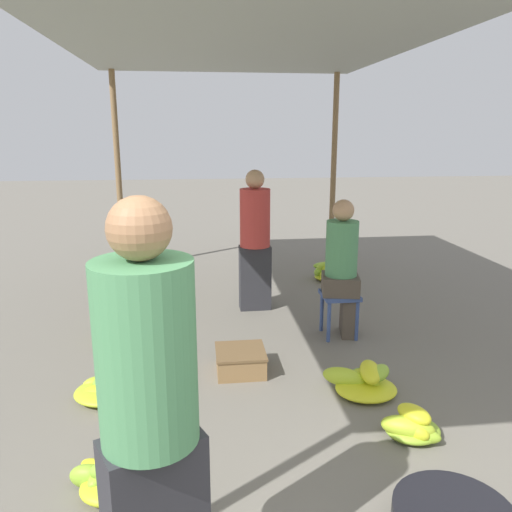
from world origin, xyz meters
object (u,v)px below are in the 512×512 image
(banana_pile_left_0, at_px, (108,391))
(banana_pile_right_0, at_px, (412,428))
(banana_pile_right_1, at_px, (363,381))
(banana_pile_right_2, at_px, (327,272))
(crate_near, at_px, (241,361))
(shopper_walking_mid, at_px, (255,239))
(banana_pile_left_1, at_px, (109,477))
(stool, at_px, (339,302))
(vendor_seated, at_px, (343,266))
(banana_pile_left_3, at_px, (122,326))
(vendor_foreground, at_px, (150,416))
(banana_pile_left_2, at_px, (159,295))

(banana_pile_left_0, xyz_separation_m, banana_pile_right_0, (2.03, -0.76, 0.02))
(banana_pile_right_1, xyz_separation_m, banana_pile_right_2, (0.48, 2.91, 0.03))
(crate_near, relative_size, shopper_walking_mid, 0.26)
(banana_pile_left_0, bearing_deg, banana_pile_left_1, -80.12)
(banana_pile_right_0, distance_m, crate_near, 1.47)
(stool, xyz_separation_m, vendor_seated, (0.02, 0.00, 0.35))
(banana_pile_left_1, distance_m, shopper_walking_mid, 3.13)
(banana_pile_left_1, distance_m, banana_pile_left_3, 2.23)
(vendor_foreground, bearing_deg, vendor_seated, 60.20)
(banana_pile_left_3, distance_m, banana_pile_right_0, 2.87)
(vendor_foreground, height_order, stool, vendor_foreground)
(banana_pile_left_3, relative_size, banana_pile_right_0, 1.22)
(stool, relative_size, shopper_walking_mid, 0.28)
(banana_pile_right_2, distance_m, crate_near, 2.82)
(banana_pile_right_1, xyz_separation_m, crate_near, (-0.90, 0.45, 0.00))
(vendor_foreground, distance_m, banana_pile_right_1, 2.30)
(stool, distance_m, vendor_seated, 0.35)
(banana_pile_left_1, height_order, banana_pile_right_2, banana_pile_right_2)
(banana_pile_right_2, height_order, crate_near, banana_pile_right_2)
(banana_pile_left_3, relative_size, banana_pile_right_2, 1.20)
(banana_pile_left_3, bearing_deg, stool, -6.90)
(banana_pile_right_1, bearing_deg, banana_pile_right_2, 80.60)
(banana_pile_left_3, xyz_separation_m, banana_pile_right_1, (1.98, -1.35, 0.00))
(banana_pile_left_1, xyz_separation_m, shopper_walking_mid, (1.14, 2.82, 0.72))
(shopper_walking_mid, bearing_deg, stool, -50.33)
(vendor_seated, xyz_separation_m, shopper_walking_mid, (-0.74, 0.86, 0.11))
(crate_near, height_order, shopper_walking_mid, shopper_walking_mid)
(crate_near, bearing_deg, stool, 32.19)
(vendor_foreground, height_order, banana_pile_left_3, vendor_foreground)
(banana_pile_right_2, bearing_deg, stool, -101.28)
(banana_pile_left_3, bearing_deg, vendor_foreground, -79.20)
(banana_pile_left_3, bearing_deg, banana_pile_left_1, -83.85)
(crate_near, bearing_deg, banana_pile_left_3, 140.55)
(vendor_seated, relative_size, banana_pile_left_1, 3.04)
(banana_pile_right_1, height_order, shopper_walking_mid, shopper_walking_mid)
(vendor_seated, distance_m, shopper_walking_mid, 1.14)
(banana_pile_left_2, relative_size, banana_pile_right_2, 1.36)
(stool, distance_m, banana_pile_left_2, 2.17)
(banana_pile_right_0, relative_size, banana_pile_right_2, 0.99)
(vendor_foreground, distance_m, vendor_seated, 3.13)
(banana_pile_right_0, bearing_deg, banana_pile_right_1, 100.75)
(banana_pile_left_0, height_order, banana_pile_right_2, banana_pile_right_2)
(banana_pile_right_0, bearing_deg, crate_near, 133.50)
(banana_pile_left_1, bearing_deg, banana_pile_right_2, 59.53)
(banana_pile_left_2, distance_m, banana_pile_right_2, 2.26)
(vendor_seated, height_order, crate_near, vendor_seated)
(banana_pile_left_3, height_order, banana_pile_right_1, banana_pile_right_1)
(banana_pile_left_1, xyz_separation_m, banana_pile_left_2, (0.06, 3.14, 0.01))
(banana_pile_right_2, relative_size, crate_near, 1.04)
(banana_pile_left_2, height_order, shopper_walking_mid, shopper_walking_mid)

